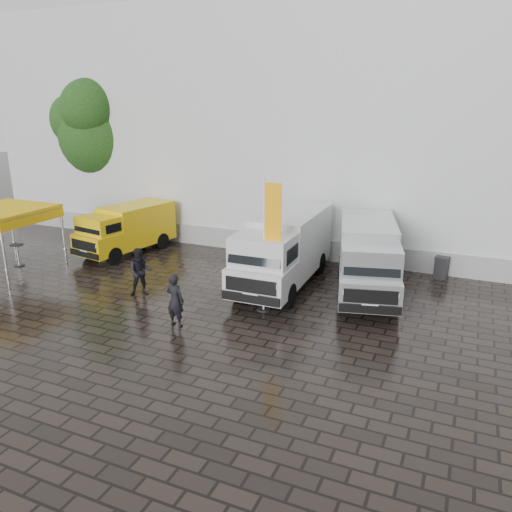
% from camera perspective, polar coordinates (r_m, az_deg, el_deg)
% --- Properties ---
extents(ground, '(120.00, 120.00, 0.00)m').
position_cam_1_polar(ground, '(17.17, -0.24, -7.77)').
color(ground, black).
rests_on(ground, ground).
extents(exhibition_hall, '(44.00, 16.00, 12.00)m').
position_cam_1_polar(exhibition_hall, '(30.57, 16.01, 14.20)').
color(exhibition_hall, silver).
rests_on(exhibition_hall, ground).
extents(hall_plinth, '(44.00, 0.15, 1.00)m').
position_cam_1_polar(hall_plinth, '(23.59, 12.11, 0.17)').
color(hall_plinth, gray).
rests_on(hall_plinth, ground).
extents(van_yellow, '(2.81, 5.35, 2.35)m').
position_cam_1_polar(van_yellow, '(25.55, -14.61, 2.87)').
color(van_yellow, yellow).
rests_on(van_yellow, ground).
extents(van_white, '(2.37, 6.75, 2.91)m').
position_cam_1_polar(van_white, '(20.23, 3.14, 0.52)').
color(van_white, silver).
rests_on(van_white, ground).
extents(van_silver, '(3.54, 6.64, 2.74)m').
position_cam_1_polar(van_silver, '(19.91, 12.63, -0.41)').
color(van_silver, '#B9BCBE').
rests_on(van_silver, ground).
extents(canopy_tent, '(3.46, 3.46, 2.81)m').
position_cam_1_polar(canopy_tent, '(24.62, -26.93, 4.53)').
color(canopy_tent, silver).
rests_on(canopy_tent, ground).
extents(flagpole, '(0.88, 0.50, 4.85)m').
position_cam_1_polar(flagpole, '(17.32, 1.47, 1.96)').
color(flagpole, black).
rests_on(flagpole, ground).
extents(tree, '(4.93, 4.93, 8.85)m').
position_cam_1_polar(tree, '(31.30, -17.16, 13.58)').
color(tree, black).
rests_on(tree, ground).
extents(cocktail_table, '(0.60, 0.60, 1.02)m').
position_cam_1_polar(cocktail_table, '(25.40, -25.55, 0.08)').
color(cocktail_table, black).
rests_on(cocktail_table, ground).
extents(wheelie_bin, '(0.64, 0.64, 0.94)m').
position_cam_1_polar(wheelie_bin, '(22.79, 20.44, -1.24)').
color(wheelie_bin, black).
rests_on(wheelie_bin, ground).
extents(person_front, '(0.71, 0.50, 1.85)m').
position_cam_1_polar(person_front, '(16.90, -9.22, -5.02)').
color(person_front, black).
rests_on(person_front, ground).
extents(person_tent, '(1.16, 1.11, 1.89)m').
position_cam_1_polar(person_tent, '(19.85, -13.07, -1.79)').
color(person_tent, black).
rests_on(person_tent, ground).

